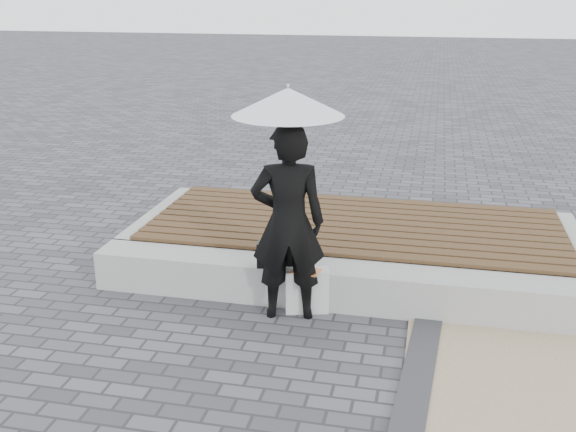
{
  "coord_description": "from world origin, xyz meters",
  "views": [
    {
      "loc": [
        0.8,
        -4.34,
        2.97
      ],
      "look_at": [
        -0.44,
        1.26,
        1.0
      ],
      "focal_mm": 41.61,
      "sensor_mm": 36.0,
      "label": 1
    }
  ],
  "objects_px": {
    "parasol": "(288,102)",
    "canvas_tote": "(307,290)",
    "handbag": "(275,255)",
    "woman": "(288,223)",
    "seating_ledge": "(339,285)"
  },
  "relations": [
    {
      "from": "canvas_tote",
      "to": "woman",
      "type": "bearing_deg",
      "value": -157.76
    },
    {
      "from": "canvas_tote",
      "to": "handbag",
      "type": "bearing_deg",
      "value": 152.23
    },
    {
      "from": "seating_ledge",
      "to": "woman",
      "type": "relative_size",
      "value": 2.68
    },
    {
      "from": "seating_ledge",
      "to": "parasol",
      "type": "bearing_deg",
      "value": -141.93
    },
    {
      "from": "parasol",
      "to": "handbag",
      "type": "relative_size",
      "value": 3.6
    },
    {
      "from": "seating_ledge",
      "to": "handbag",
      "type": "bearing_deg",
      "value": -166.32
    },
    {
      "from": "parasol",
      "to": "canvas_tote",
      "type": "xyz_separation_m",
      "value": [
        0.16,
        0.12,
        -1.82
      ]
    },
    {
      "from": "woman",
      "to": "canvas_tote",
      "type": "distance_m",
      "value": 0.74
    },
    {
      "from": "woman",
      "to": "canvas_tote",
      "type": "height_order",
      "value": "woman"
    },
    {
      "from": "woman",
      "to": "parasol",
      "type": "xyz_separation_m",
      "value": [
        0.0,
        0.0,
        1.11
      ]
    },
    {
      "from": "parasol",
      "to": "canvas_tote",
      "type": "relative_size",
      "value": 2.91
    },
    {
      "from": "woman",
      "to": "handbag",
      "type": "xyz_separation_m",
      "value": [
        -0.17,
        0.2,
        -0.41
      ]
    },
    {
      "from": "handbag",
      "to": "canvas_tote",
      "type": "bearing_deg",
      "value": -20.33
    },
    {
      "from": "seating_ledge",
      "to": "parasol",
      "type": "distance_m",
      "value": 1.92
    },
    {
      "from": "seating_ledge",
      "to": "woman",
      "type": "xyz_separation_m",
      "value": [
        -0.44,
        -0.34,
        0.73
      ]
    }
  ]
}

